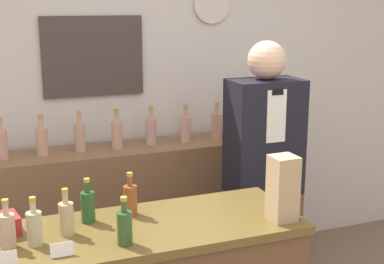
{
  "coord_description": "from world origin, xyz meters",
  "views": [
    {
      "loc": [
        -0.93,
        -1.63,
        1.93
      ],
      "look_at": [
        0.13,
        1.13,
        1.2
      ],
      "focal_mm": 50.0,
      "sensor_mm": 36.0,
      "label": 1
    }
  ],
  "objects": [
    {
      "name": "counter_bottle_2",
      "position": [
        -0.67,
        0.55,
        1.03
      ],
      "size": [
        0.06,
        0.06,
        0.21
      ],
      "color": "tan",
      "rests_on": "display_counter"
    },
    {
      "name": "gift_box",
      "position": [
        -0.93,
        0.65,
        1.0
      ],
      "size": [
        0.17,
        0.17,
        0.08
      ],
      "color": "maroon",
      "rests_on": "display_counter"
    },
    {
      "name": "shopkeeper",
      "position": [
        0.58,
        1.1,
        0.85
      ],
      "size": [
        0.43,
        0.27,
        1.71
      ],
      "color": "black",
      "rests_on": "ground_plane"
    },
    {
      "name": "shelf_bottle_0",
      "position": [
        -0.89,
        1.75,
        1.08
      ],
      "size": [
        0.07,
        0.07,
        0.26
      ],
      "color": "tan",
      "rests_on": "back_shelf"
    },
    {
      "name": "counter_bottle_0",
      "position": [
        -0.91,
        0.51,
        1.03
      ],
      "size": [
        0.06,
        0.06,
        0.21
      ],
      "color": "tan",
      "rests_on": "display_counter"
    },
    {
      "name": "back_wall",
      "position": [
        -0.0,
        2.0,
        1.35
      ],
      "size": [
        5.2,
        0.09,
        2.7
      ],
      "color": "silver",
      "rests_on": "ground_plane"
    },
    {
      "name": "tape_dispenser",
      "position": [
        0.3,
        0.33,
        0.98
      ],
      "size": [
        0.09,
        0.06,
        0.07
      ],
      "color": "black",
      "rests_on": "display_counter"
    },
    {
      "name": "shelf_bottle_7",
      "position": [
        0.8,
        1.73,
        1.08
      ],
      "size": [
        0.07,
        0.07,
        0.26
      ],
      "color": "tan",
      "rests_on": "back_shelf"
    },
    {
      "name": "counter_bottle_3",
      "position": [
        -0.56,
        0.65,
        1.03
      ],
      "size": [
        0.06,
        0.06,
        0.21
      ],
      "color": "#265428",
      "rests_on": "display_counter"
    },
    {
      "name": "shelf_bottle_5",
      "position": [
        0.32,
        1.73,
        1.08
      ],
      "size": [
        0.07,
        0.07,
        0.26
      ],
      "color": "tan",
      "rests_on": "back_shelf"
    },
    {
      "name": "counter_bottle_4",
      "position": [
        -0.46,
        0.36,
        1.03
      ],
      "size": [
        0.06,
        0.06,
        0.21
      ],
      "color": "#315426",
      "rests_on": "display_counter"
    },
    {
      "name": "potted_plant",
      "position": [
        1.02,
        1.71,
        1.17
      ],
      "size": [
        0.25,
        0.25,
        0.34
      ],
      "color": "#B27047",
      "rests_on": "back_shelf"
    },
    {
      "name": "back_shelf",
      "position": [
        0.11,
        1.74,
        0.49
      ],
      "size": [
        2.15,
        0.39,
        0.98
      ],
      "color": "brown",
      "rests_on": "ground_plane"
    },
    {
      "name": "price_card_right",
      "position": [
        -0.72,
        0.35,
        0.98
      ],
      "size": [
        0.09,
        0.02,
        0.06
      ],
      "color": "white",
      "rests_on": "display_counter"
    },
    {
      "name": "paper_bag",
      "position": [
        0.28,
        0.36,
        1.11
      ],
      "size": [
        0.12,
        0.12,
        0.3
      ],
      "color": "tan",
      "rests_on": "display_counter"
    },
    {
      "name": "counter_bottle_5",
      "position": [
        -0.36,
        0.66,
        1.03
      ],
      "size": [
        0.06,
        0.06,
        0.21
      ],
      "color": "brown",
      "rests_on": "display_counter"
    },
    {
      "name": "shelf_bottle_2",
      "position": [
        -0.4,
        1.76,
        1.08
      ],
      "size": [
        0.07,
        0.07,
        0.26
      ],
      "color": "tan",
      "rests_on": "back_shelf"
    },
    {
      "name": "shelf_bottle_4",
      "position": [
        0.08,
        1.76,
        1.08
      ],
      "size": [
        0.07,
        0.07,
        0.26
      ],
      "color": "tan",
      "rests_on": "back_shelf"
    },
    {
      "name": "shelf_bottle_3",
      "position": [
        -0.16,
        1.74,
        1.08
      ],
      "size": [
        0.07,
        0.07,
        0.26
      ],
      "color": "tan",
      "rests_on": "back_shelf"
    },
    {
      "name": "price_card_left",
      "position": [
        -0.93,
        0.35,
        0.98
      ],
      "size": [
        0.09,
        0.02,
        0.06
      ],
      "color": "white",
      "rests_on": "display_counter"
    },
    {
      "name": "shelf_bottle_6",
      "position": [
        0.56,
        1.75,
        1.08
      ],
      "size": [
        0.07,
        0.07,
        0.26
      ],
      "color": "tan",
      "rests_on": "back_shelf"
    },
    {
      "name": "counter_bottle_1",
      "position": [
        -0.8,
        0.49,
        1.03
      ],
      "size": [
        0.06,
        0.06,
        0.21
      ],
      "color": "#B4AF86",
      "rests_on": "display_counter"
    },
    {
      "name": "shelf_bottle_1",
      "position": [
        -0.65,
        1.74,
        1.08
      ],
      "size": [
        0.07,
        0.07,
        0.26
      ],
      "color": "tan",
      "rests_on": "back_shelf"
    }
  ]
}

